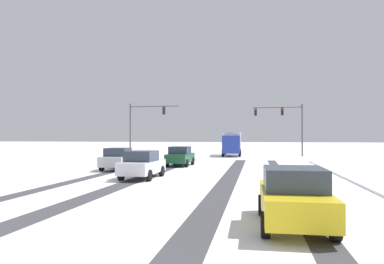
# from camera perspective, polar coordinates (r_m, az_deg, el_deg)

# --- Properties ---
(wheel_track_left_lane) EXTENTS (0.88, 34.05, 0.01)m
(wheel_track_left_lane) POSITION_cam_1_polar(r_m,az_deg,el_deg) (23.10, -15.41, -6.79)
(wheel_track_left_lane) COLOR #424247
(wheel_track_left_lane) RESTS_ON ground
(wheel_track_right_lane) EXTENTS (1.06, 34.05, 0.01)m
(wheel_track_right_lane) POSITION_cam_1_polar(r_m,az_deg,el_deg) (21.92, -7.76, -7.14)
(wheel_track_right_lane) COLOR #424247
(wheel_track_right_lane) RESTS_ON ground
(wheel_track_center) EXTENTS (0.79, 34.05, 0.01)m
(wheel_track_center) POSITION_cam_1_polar(r_m,az_deg,el_deg) (20.94, 14.37, -7.43)
(wheel_track_center) COLOR #424247
(wheel_track_center) RESTS_ON ground
(wheel_track_oncoming) EXTENTS (1.03, 34.05, 0.01)m
(wheel_track_oncoming) POSITION_cam_1_polar(r_m,az_deg,el_deg) (20.94, 5.85, -7.45)
(wheel_track_oncoming) COLOR #424247
(wheel_track_oncoming) RESTS_ON ground
(traffic_signal_far_left) EXTENTS (6.21, 0.38, 6.50)m
(traffic_signal_far_left) POSITION_cam_1_polar(r_m,az_deg,el_deg) (44.34, -7.68, 1.85)
(traffic_signal_far_left) COLOR #47474C
(traffic_signal_far_left) RESTS_ON ground
(traffic_signal_far_right) EXTENTS (6.07, 0.47, 6.50)m
(traffic_signal_far_right) POSITION_cam_1_polar(r_m,az_deg,el_deg) (46.44, 14.46, 2.01)
(traffic_signal_far_right) COLOR #47474C
(traffic_signal_far_right) RESTS_ON ground
(car_dark_green_lead) EXTENTS (1.88, 4.12, 1.62)m
(car_dark_green_lead) POSITION_cam_1_polar(r_m,az_deg,el_deg) (30.23, -1.88, -3.83)
(car_dark_green_lead) COLOR #194C2D
(car_dark_green_lead) RESTS_ON ground
(car_silver_second) EXTENTS (2.02, 4.19, 1.62)m
(car_silver_second) POSITION_cam_1_polar(r_m,az_deg,el_deg) (27.21, -11.57, -4.16)
(car_silver_second) COLOR #B7BABF
(car_silver_second) RESTS_ON ground
(car_white_third) EXTENTS (1.89, 4.13, 1.62)m
(car_white_third) POSITION_cam_1_polar(r_m,az_deg,el_deg) (21.40, -7.87, -5.11)
(car_white_third) COLOR silver
(car_white_third) RESTS_ON ground
(car_yellow_cab_fourth) EXTENTS (1.89, 4.13, 1.62)m
(car_yellow_cab_fourth) POSITION_cam_1_polar(r_m,az_deg,el_deg) (10.37, 15.77, -9.82)
(car_yellow_cab_fourth) COLOR yellow
(car_yellow_cab_fourth) RESTS_ON ground
(box_truck_delivery) EXTENTS (2.48, 7.47, 3.02)m
(box_truck_delivery) POSITION_cam_1_polar(r_m,az_deg,el_deg) (46.28, 6.34, -1.73)
(box_truck_delivery) COLOR #233899
(box_truck_delivery) RESTS_ON ground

